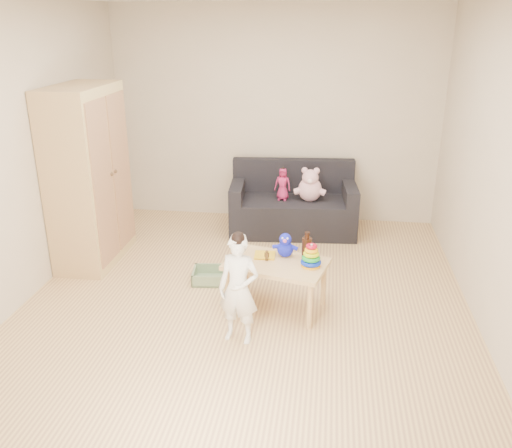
# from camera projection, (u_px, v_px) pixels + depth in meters

# --- Properties ---
(room) EXTENTS (4.50, 4.50, 4.50)m
(room) POSITION_uv_depth(u_px,v_px,m) (246.00, 162.00, 4.53)
(room) COLOR #DCB776
(room) RESTS_ON ground
(wardrobe) EXTENTS (0.51, 1.01, 1.82)m
(wardrobe) POSITION_uv_depth(u_px,v_px,m) (88.00, 177.00, 5.52)
(wardrobe) COLOR tan
(wardrobe) RESTS_ON ground
(sofa) EXTENTS (1.53, 0.86, 0.42)m
(sofa) POSITION_uv_depth(u_px,v_px,m) (293.00, 215.00, 6.50)
(sofa) COLOR black
(sofa) RESTS_ON ground
(play_table) EXTENTS (0.96, 0.73, 0.45)m
(play_table) POSITION_uv_depth(u_px,v_px,m) (276.00, 285.00, 4.77)
(play_table) COLOR tan
(play_table) RESTS_ON ground
(storage_bin) EXTENTS (0.43, 0.34, 0.12)m
(storage_bin) POSITION_uv_depth(u_px,v_px,m) (214.00, 275.00, 5.31)
(storage_bin) COLOR gray
(storage_bin) RESTS_ON ground
(toddler) EXTENTS (0.36, 0.28, 0.88)m
(toddler) POSITION_uv_depth(u_px,v_px,m) (239.00, 290.00, 4.22)
(toddler) COLOR white
(toddler) RESTS_ON ground
(pink_bear) EXTENTS (0.31, 0.27, 0.34)m
(pink_bear) POSITION_uv_depth(u_px,v_px,m) (310.00, 187.00, 6.29)
(pink_bear) COLOR #E7AABC
(pink_bear) RESTS_ON sofa
(doll) EXTENTS (0.20, 0.15, 0.37)m
(doll) POSITION_uv_depth(u_px,v_px,m) (283.00, 184.00, 6.32)
(doll) COLOR #B6225C
(doll) RESTS_ON sofa
(ring_stacker) EXTENTS (0.18, 0.18, 0.20)m
(ring_stacker) POSITION_uv_depth(u_px,v_px,m) (311.00, 258.00, 4.59)
(ring_stacker) COLOR orange
(ring_stacker) RESTS_ON play_table
(brown_bottle) EXTENTS (0.09, 0.09, 0.25)m
(brown_bottle) POSITION_uv_depth(u_px,v_px,m) (307.00, 247.00, 4.73)
(brown_bottle) COLOR black
(brown_bottle) RESTS_ON play_table
(blue_plush) EXTENTS (0.22, 0.19, 0.22)m
(blue_plush) POSITION_uv_depth(u_px,v_px,m) (285.00, 244.00, 4.77)
(blue_plush) COLOR #1921E3
(blue_plush) RESTS_ON play_table
(wooden_figure) EXTENTS (0.05, 0.04, 0.10)m
(wooden_figure) POSITION_uv_depth(u_px,v_px,m) (267.00, 255.00, 4.70)
(wooden_figure) COLOR brown
(wooden_figure) RESTS_ON play_table
(yellow_book) EXTENTS (0.19, 0.19, 0.01)m
(yellow_book) POSITION_uv_depth(u_px,v_px,m) (265.00, 255.00, 4.81)
(yellow_book) COLOR gold
(yellow_book) RESTS_ON play_table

